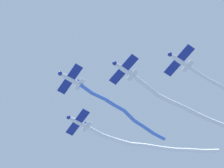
{
  "coord_description": "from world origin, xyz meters",
  "views": [
    {
      "loc": [
        22.95,
        -34.47,
        1.82
      ],
      "look_at": [
        12.54,
        -0.63,
        62.21
      ],
      "focal_mm": 62.83,
      "sensor_mm": 36.0,
      "label": 1
    }
  ],
  "objects_px": {
    "airplane_right_wing": "(78,122)",
    "airplane_slot": "(179,60)",
    "airplane_lead": "(70,79)",
    "airplane_left_wing": "(124,69)"
  },
  "relations": [
    {
      "from": "airplane_left_wing",
      "to": "airplane_right_wing",
      "type": "height_order",
      "value": "airplane_right_wing"
    },
    {
      "from": "airplane_slot",
      "to": "airplane_lead",
      "type": "bearing_deg",
      "value": -46.39
    },
    {
      "from": "airplane_lead",
      "to": "airplane_left_wing",
      "type": "relative_size",
      "value": 0.97
    },
    {
      "from": "airplane_right_wing",
      "to": "airplane_slot",
      "type": "height_order",
      "value": "airplane_right_wing"
    },
    {
      "from": "airplane_left_wing",
      "to": "airplane_right_wing",
      "type": "xyz_separation_m",
      "value": [
        -11.61,
        8.54,
        0.3
      ]
    },
    {
      "from": "airplane_right_wing",
      "to": "airplane_slot",
      "type": "xyz_separation_m",
      "value": [
        21.24,
        -7.58,
        -0.6
      ]
    },
    {
      "from": "airplane_slot",
      "to": "airplane_right_wing",
      "type": "bearing_deg",
      "value": -71.68
    },
    {
      "from": "airplane_lead",
      "to": "airplane_slot",
      "type": "xyz_separation_m",
      "value": [
        19.28,
        1.9,
        -0.3
      ]
    },
    {
      "from": "airplane_right_wing",
      "to": "airplane_slot",
      "type": "relative_size",
      "value": 0.99
    },
    {
      "from": "airplane_left_wing",
      "to": "airplane_lead",
      "type": "bearing_deg",
      "value": -48.78
    }
  ]
}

